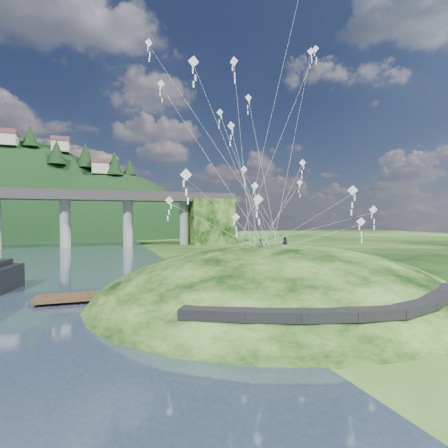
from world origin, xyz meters
name	(u,v)px	position (x,y,z in m)	size (l,w,h in m)	color
ground	(202,311)	(0.00, 0.00, 0.00)	(320.00, 320.00, 0.00)	black
grass_hill	(278,314)	(8.00, 2.00, -1.50)	(36.00, 32.00, 13.00)	black
footpath	(359,306)	(7.46, -9.74, 2.08)	(22.29, 5.84, 0.83)	black
bridge	(21,209)	(-26.46, 70.07, 9.70)	(160.00, 11.00, 15.00)	#2D2B2B
far_ridge	(0,258)	(-43.58, 122.17, -7.44)	(153.00, 70.00, 94.50)	black
wooden_dock	(127,294)	(-5.59, 6.39, 0.49)	(15.67, 2.64, 1.12)	#3A2817
kite_flyers	(276,237)	(8.34, 2.99, 5.71)	(4.73, 3.26, 1.68)	#23242F
kite_swarm	(253,132)	(5.91, 3.14, 15.84)	(18.38, 17.36, 21.89)	white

